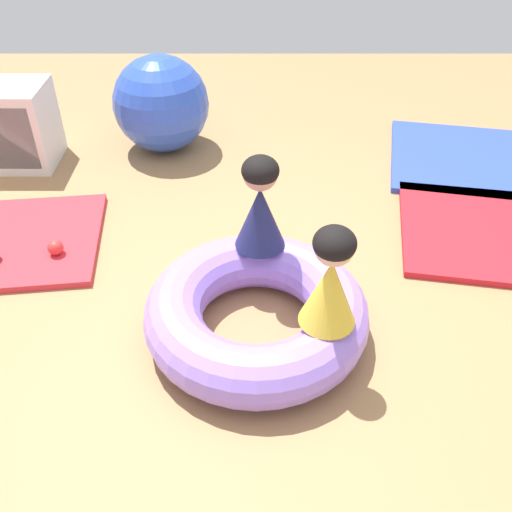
# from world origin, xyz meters

# --- Properties ---
(ground_plane) EXTENTS (8.00, 8.00, 0.00)m
(ground_plane) POSITION_xyz_m (0.00, 0.00, 0.00)
(ground_plane) COLOR #9E7549
(gym_mat_near_right) EXTENTS (1.56, 1.31, 0.04)m
(gym_mat_near_right) POSITION_xyz_m (1.69, 1.63, 0.02)
(gym_mat_near_right) COLOR #2D47B7
(gym_mat_near_right) RESTS_ON ground
(inflatable_cushion) EXTENTS (1.05, 1.05, 0.27)m
(inflatable_cushion) POSITION_xyz_m (0.02, -0.03, 0.14)
(inflatable_cushion) COLOR #9975EA
(inflatable_cushion) RESTS_ON ground
(child_in_yellow) EXTENTS (0.32, 0.32, 0.47)m
(child_in_yellow) POSITION_xyz_m (0.32, -0.21, 0.50)
(child_in_yellow) COLOR yellow
(child_in_yellow) RESTS_ON inflatable_cushion
(child_in_navy) EXTENTS (0.26, 0.26, 0.49)m
(child_in_navy) POSITION_xyz_m (0.04, 0.32, 0.51)
(child_in_navy) COLOR navy
(child_in_navy) RESTS_ON inflatable_cushion
(play_ball_red) EXTENTS (0.09, 0.09, 0.09)m
(play_ball_red) POSITION_xyz_m (-1.09, 0.54, 0.08)
(play_ball_red) COLOR red
(play_ball_red) RESTS_ON gym_mat_near_left
(exercise_ball_large) EXTENTS (0.68, 0.68, 0.68)m
(exercise_ball_large) POSITION_xyz_m (-0.66, 1.90, 0.34)
(exercise_ball_large) COLOR blue
(exercise_ball_large) RESTS_ON ground
(storage_cube) EXTENTS (0.44, 0.44, 0.56)m
(storage_cube) POSITION_xyz_m (-1.61, 1.65, 0.28)
(storage_cube) COLOR silver
(storage_cube) RESTS_ON ground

